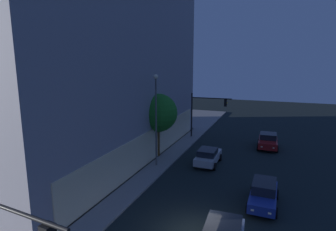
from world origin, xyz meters
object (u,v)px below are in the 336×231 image
object	(u,v)px
street_lamp_sidewalk	(156,110)
sidewalk_tree	(158,113)
car_red	(268,141)
traffic_light_far_corner	(205,108)
car_blue	(264,193)
car_silver	(208,156)
modern_building	(56,57)

from	to	relation	value
street_lamp_sidewalk	sidewalk_tree	xyz separation A→B (m)	(2.57, 0.88, -0.77)
sidewalk_tree	car_red	world-z (taller)	sidewalk_tree
traffic_light_far_corner	car_blue	size ratio (longest dim) A/B	1.30
traffic_light_far_corner	sidewalk_tree	xyz separation A→B (m)	(-8.66, 2.68, 0.73)
traffic_light_far_corner	sidewalk_tree	bearing A→B (deg)	162.80
street_lamp_sidewalk	car_red	world-z (taller)	street_lamp_sidewalk
sidewalk_tree	car_silver	size ratio (longest dim) A/B	1.53
street_lamp_sidewalk	car_red	size ratio (longest dim) A/B	2.01
modern_building	street_lamp_sidewalk	xyz separation A→B (m)	(-0.95, -11.95, -4.76)
car_blue	car_silver	xyz separation A→B (m)	(6.27, 5.37, -0.03)
modern_building	car_blue	world-z (taller)	modern_building
traffic_light_far_corner	car_blue	world-z (taller)	traffic_light_far_corner
sidewalk_tree	traffic_light_far_corner	bearing A→B (deg)	-17.20
street_lamp_sidewalk	sidewalk_tree	size ratio (longest dim) A/B	1.32
car_red	traffic_light_far_corner	bearing A→B (deg)	81.20
sidewalk_tree	car_red	size ratio (longest dim) A/B	1.53
traffic_light_far_corner	car_silver	world-z (taller)	traffic_light_far_corner
modern_building	car_silver	bearing A→B (deg)	-84.94
car_silver	car_red	world-z (taller)	car_red
car_blue	car_red	xyz separation A→B (m)	(13.89, 0.16, -0.01)
traffic_light_far_corner	street_lamp_sidewalk	size ratio (longest dim) A/B	0.67
car_blue	car_silver	size ratio (longest dim) A/B	1.03
street_lamp_sidewalk	car_silver	bearing A→B (deg)	-61.39
street_lamp_sidewalk	car_blue	size ratio (longest dim) A/B	1.95
sidewalk_tree	car_red	xyz separation A→B (m)	(7.45, -10.48, -3.84)
modern_building	car_blue	bearing A→B (deg)	-102.51
car_blue	modern_building	bearing A→B (deg)	77.49
car_red	modern_building	bearing A→B (deg)	112.81
car_silver	car_red	size ratio (longest dim) A/B	1.00
modern_building	car_blue	distance (m)	24.14
modern_building	sidewalk_tree	bearing A→B (deg)	-81.69
modern_building	car_red	bearing A→B (deg)	-67.19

